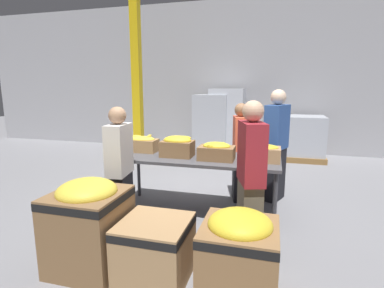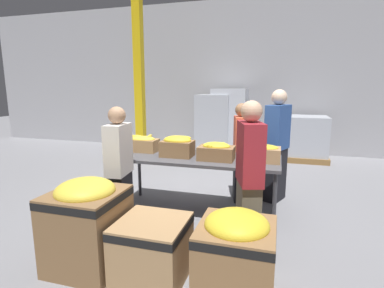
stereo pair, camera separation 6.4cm
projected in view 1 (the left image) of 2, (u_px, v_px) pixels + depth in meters
The scene contains 18 objects.
ground_plane at pixel (196, 212), 4.24m from camera, with size 30.00×30.00×0.00m, color gray.
wall_back at pixel (238, 77), 8.06m from camera, with size 16.00×0.08×4.00m.
sorting_table at pixel (196, 160), 4.10m from camera, with size 2.23×0.88×0.80m.
banana_box_0 at pixel (142, 143), 4.39m from camera, with size 0.45×0.31×0.25m.
banana_box_1 at pixel (177, 146), 4.08m from camera, with size 0.43×0.30×0.29m.
banana_box_2 at pixel (217, 151), 3.89m from camera, with size 0.46×0.30×0.24m.
banana_box_3 at pixel (262, 152), 3.83m from camera, with size 0.47×0.31×0.23m.
volunteer_0 at pixel (240, 153), 4.58m from camera, with size 0.29×0.44×1.50m.
volunteer_1 at pixel (251, 179), 3.09m from camera, with size 0.33×0.48×1.61m.
volunteer_2 at pixel (276, 146), 4.57m from camera, with size 0.39×0.51×1.71m.
volunteer_3 at pixel (120, 171), 3.54m from camera, with size 0.25×0.43×1.52m.
donation_bin_0 at pixel (89, 222), 2.85m from camera, with size 0.66×0.66×0.89m.
donation_bin_1 at pixel (155, 248), 2.71m from camera, with size 0.61×0.61×0.56m.
donation_bin_2 at pixel (239, 251), 2.50m from camera, with size 0.63×0.63×0.74m.
support_pillar at pixel (137, 76), 7.11m from camera, with size 0.20×0.20×4.00m.
pallet_stack_0 at pixel (304, 138), 7.23m from camera, with size 0.96×0.96×1.06m.
pallet_stack_1 at pixel (212, 125), 7.75m from camera, with size 0.92×0.92×1.55m.
pallet_stack_2 at pixel (227, 123), 7.72m from camera, with size 0.92×0.92×1.70m.
Camera 1 is at (1.00, -3.86, 1.73)m, focal length 28.00 mm.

